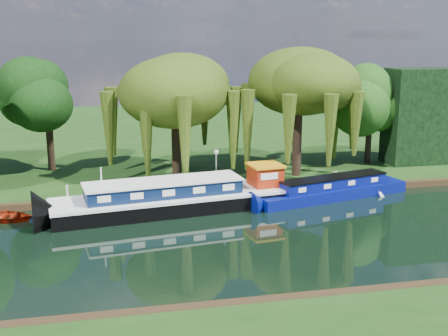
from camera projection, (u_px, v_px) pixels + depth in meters
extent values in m
plane|color=black|center=(243.00, 239.00, 31.47)|extent=(120.00, 120.00, 0.00)
cube|color=black|center=(172.00, 134.00, 63.80)|extent=(120.00, 52.00, 0.45)
cube|color=black|center=(177.00, 204.00, 36.54)|extent=(16.33, 5.72, 1.07)
cube|color=silver|center=(177.00, 195.00, 36.40)|extent=(16.43, 5.80, 0.20)
cube|color=#0B1A3A|center=(164.00, 188.00, 35.98)|extent=(10.17, 3.90, 0.84)
cube|color=silver|center=(164.00, 181.00, 35.87)|extent=(10.37, 4.10, 0.11)
cube|color=maroon|center=(265.00, 176.00, 38.26)|extent=(2.20, 2.20, 1.33)
cube|color=orange|center=(265.00, 165.00, 38.09)|extent=(2.46, 2.46, 0.14)
cylinder|color=silver|center=(102.00, 184.00, 34.55)|extent=(0.09, 0.09, 2.13)
cube|color=#050D60|center=(332.00, 194.00, 39.24)|extent=(11.78, 4.78, 0.87)
cube|color=#050D60|center=(333.00, 183.00, 39.05)|extent=(8.27, 3.44, 0.73)
cube|color=black|center=(333.00, 177.00, 38.96)|extent=(8.39, 3.56, 0.10)
cube|color=silver|center=(302.00, 190.00, 37.07)|extent=(0.58, 0.19, 0.31)
cube|color=silver|center=(328.00, 186.00, 37.95)|extent=(0.58, 0.19, 0.31)
cube|color=silver|center=(352.00, 183.00, 38.83)|extent=(0.58, 0.19, 0.31)
cube|color=silver|center=(375.00, 180.00, 39.71)|extent=(0.58, 0.19, 0.31)
imported|color=maroon|center=(5.00, 220.00, 34.59)|extent=(4.04, 3.35, 0.72)
imported|color=silver|center=(372.00, 194.00, 40.43)|extent=(2.77, 2.50, 1.28)
cylinder|color=black|center=(176.00, 142.00, 43.22)|extent=(0.69, 0.69, 5.31)
ellipsoid|color=#2A3E0D|center=(175.00, 92.00, 42.33)|extent=(7.41, 7.41, 4.79)
cylinder|color=black|center=(297.00, 141.00, 43.44)|extent=(0.76, 0.76, 5.37)
ellipsoid|color=#2A3E0D|center=(299.00, 91.00, 42.54)|extent=(7.33, 7.33, 4.74)
cylinder|color=black|center=(49.00, 131.00, 44.98)|extent=(0.55, 0.55, 6.33)
ellipsoid|color=black|center=(47.00, 99.00, 44.39)|extent=(5.06, 5.06, 5.06)
cylinder|color=black|center=(369.00, 131.00, 47.63)|extent=(0.50, 0.50, 5.53)
ellipsoid|color=#163E0F|center=(371.00, 104.00, 47.11)|extent=(4.42, 4.42, 4.42)
cube|color=black|center=(422.00, 116.00, 47.58)|extent=(6.00, 3.00, 8.00)
cylinder|color=silver|center=(216.00, 169.00, 41.21)|extent=(0.10, 0.10, 2.20)
sphere|color=white|center=(216.00, 152.00, 40.92)|extent=(0.36, 0.36, 0.36)
cylinder|color=silver|center=(67.00, 192.00, 37.25)|extent=(0.16, 0.16, 1.00)
cylinder|color=silver|center=(158.00, 188.00, 38.45)|extent=(0.16, 0.16, 1.00)
cylinder|color=silver|center=(256.00, 182.00, 39.85)|extent=(0.16, 0.16, 1.00)
cylinder|color=silver|center=(335.00, 178.00, 41.05)|extent=(0.16, 0.16, 1.00)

